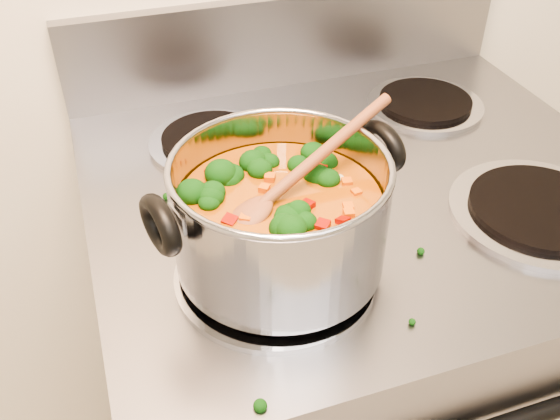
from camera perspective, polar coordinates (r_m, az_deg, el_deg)
name	(u,v)px	position (r m, az deg, el deg)	size (l,w,h in m)	color
electric_range	(343,369)	(1.24, 5.80, -14.24)	(0.80, 0.72, 1.08)	gray
stockpot	(280,216)	(0.71, 0.04, -0.55)	(0.31, 0.25, 0.15)	#98989F
wooden_spoon	(287,183)	(0.69, 0.65, 2.47)	(0.24, 0.12, 0.09)	brown
cooktop_crumbs	(250,287)	(0.74, -2.74, -7.01)	(0.40, 0.22, 0.01)	black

